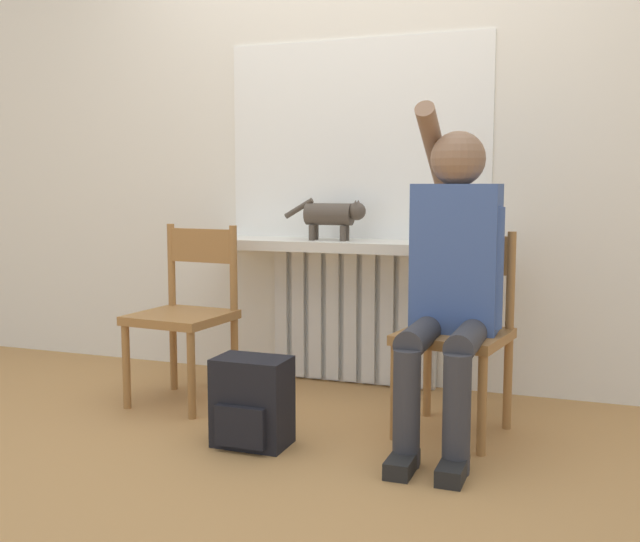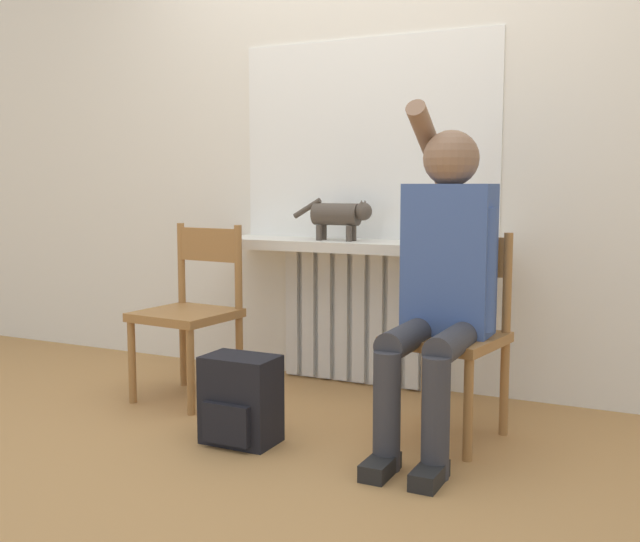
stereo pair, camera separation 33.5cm
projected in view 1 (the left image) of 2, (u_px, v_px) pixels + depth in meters
The scene contains 10 objects.
ground_plane at pixel (258, 457), 2.80m from camera, with size 12.00×12.00×0.00m, color #B27F47.
wall_with_window at pixel (358, 119), 3.79m from camera, with size 7.00×0.06×2.70m.
radiator at pixel (353, 316), 3.84m from camera, with size 0.86×0.08×0.69m.
windowsill at pixel (346, 246), 3.69m from camera, with size 1.42×0.33×0.05m.
window_glass at pixel (356, 140), 3.77m from camera, with size 1.36×0.01×1.00m.
chair_left at pixel (186, 311), 3.49m from camera, with size 0.44×0.44×0.83m.
chair_right at pixel (457, 329), 3.05m from camera, with size 0.46×0.46×0.83m.
person at pixel (452, 270), 2.93m from camera, with size 0.36×0.98×1.34m.
cat at pixel (333, 215), 3.67m from camera, with size 0.42×0.11×0.21m.
backpack at pixel (252, 403), 2.92m from camera, with size 0.29×0.22×0.35m.
Camera 1 is at (1.16, -2.45, 1.02)m, focal length 42.00 mm.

